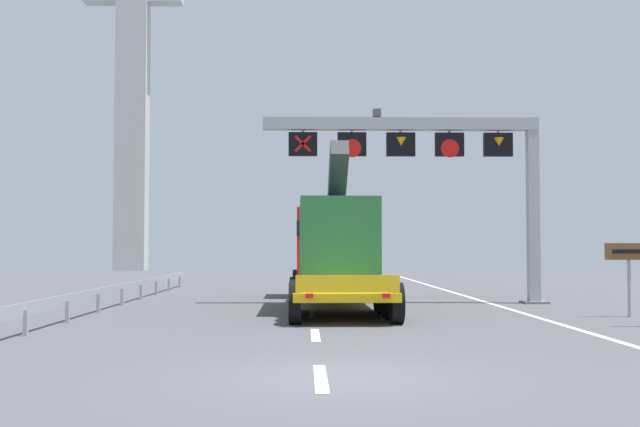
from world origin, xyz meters
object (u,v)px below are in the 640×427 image
tourist_info_sign_brown (629,261)px  bridge_pylon_distant (133,44)px  overhead_lane_gantry (437,154)px  heavy_haul_truck_yellow (333,249)px

tourist_info_sign_brown → bridge_pylon_distant: bearing=117.9°
overhead_lane_gantry → tourist_info_sign_brown: size_ratio=4.80×
overhead_lane_gantry → tourist_info_sign_brown: overhead_lane_gantry is taller
overhead_lane_gantry → bridge_pylon_distant: 49.40m
tourist_info_sign_brown → bridge_pylon_distant: bridge_pylon_distant is taller
heavy_haul_truck_yellow → tourist_info_sign_brown: heavy_haul_truck_yellow is taller
overhead_lane_gantry → heavy_haul_truck_yellow: bearing=-176.9°
heavy_haul_truck_yellow → bridge_pylon_distant: bridge_pylon_distant is taller
overhead_lane_gantry → tourist_info_sign_brown: bearing=-50.1°
overhead_lane_gantry → bridge_pylon_distant: (-20.62, 42.22, 15.27)m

